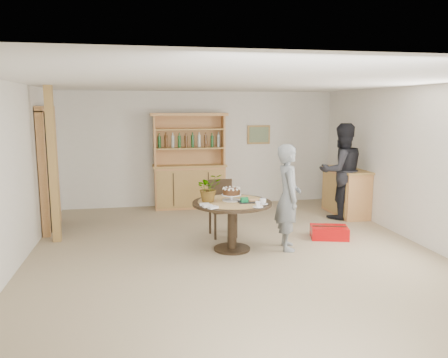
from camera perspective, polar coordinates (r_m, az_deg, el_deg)
ground at (r=6.56m, az=1.40°, el=-9.87°), size 7.00×7.00×0.00m
room_shell at (r=6.22m, az=1.48°, el=5.48°), size 6.04×7.04×2.52m
doorway at (r=8.28m, az=-22.00°, el=1.36°), size 0.13×1.10×2.18m
pine_post at (r=7.44m, az=-21.46°, el=1.68°), size 0.12×0.12×2.50m
hutch at (r=9.46m, az=-4.53°, el=0.39°), size 1.62×0.54×2.04m
sideboard at (r=9.17m, az=15.64°, el=-1.59°), size 0.54×1.26×0.94m
dining_table at (r=6.62m, az=1.06°, el=-4.24°), size 1.20×1.20×0.76m
dining_chair at (r=7.43m, az=-0.31°, el=-3.28°), size 0.45×0.45×0.95m
birthday_cake at (r=6.61m, az=0.98°, el=-1.79°), size 0.30×0.30×0.20m
flower_vase at (r=6.53m, az=-2.02°, el=-1.15°), size 0.47×0.44×0.42m
gift_tray at (r=6.51m, az=3.14°, el=-2.85°), size 0.30×0.20×0.08m
coffee_cup_a at (r=6.41m, az=5.09°, el=-2.95°), size 0.15×0.15×0.09m
coffee_cup_b at (r=6.22m, az=4.46°, el=-3.37°), size 0.15×0.15×0.08m
napkins at (r=6.21m, az=-2.04°, el=-3.54°), size 0.24×0.33×0.03m
teen_boy at (r=6.71m, az=8.38°, el=-2.37°), size 0.48×0.64×1.62m
adult_person at (r=8.78m, az=15.08°, el=0.98°), size 0.96×0.78×1.86m
red_suitcase at (r=7.53m, az=13.57°, el=-6.78°), size 0.69×0.55×0.21m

